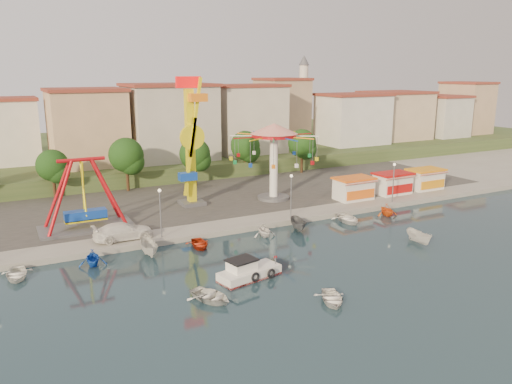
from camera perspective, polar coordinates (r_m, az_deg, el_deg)
ground at (r=45.98m, az=3.94°, el=-9.03°), size 200.00×200.00×0.00m
quay_deck at (r=102.08m, az=-14.56°, el=3.36°), size 200.00×100.00×0.60m
asphalt_pad at (r=71.82m, az=-8.64°, el=-0.31°), size 90.00×28.00×0.01m
hill_terrace at (r=106.71m, az=-15.23°, el=4.40°), size 200.00×60.00×3.00m
pirate_ship_ride at (r=58.01m, az=-19.07°, el=-0.39°), size 10.00×5.00×8.00m
kamikaze_tower at (r=64.52m, az=-7.37°, el=5.41°), size 3.54×3.10×16.50m
wave_swinger at (r=67.29m, az=2.05°, el=5.49°), size 11.60×11.60×10.40m
booth_left at (r=69.39m, az=11.10°, el=0.42°), size 5.40×3.78×3.08m
booth_mid at (r=73.89m, az=15.34°, el=0.99°), size 5.40×3.78×3.08m
booth_right at (r=78.30m, az=18.77°, el=1.44°), size 5.40×3.78×3.08m
lamp_post_1 at (r=53.17m, az=-10.85°, el=-2.55°), size 0.14×0.14×5.00m
lamp_post_2 at (r=59.53m, az=4.03°, el=-0.60°), size 0.14×0.14×5.00m
lamp_post_3 at (r=69.08m, az=15.41°, el=0.93°), size 0.14×0.14×5.00m
tree_1 at (r=73.66m, az=-22.25°, el=2.83°), size 4.35×4.35×6.80m
tree_2 at (r=74.66m, az=-14.62°, el=4.10°), size 5.02×5.02×7.85m
tree_3 at (r=76.19m, az=-7.01°, el=4.34°), size 4.68×4.68×7.32m
tree_4 at (r=82.81m, az=-1.25°, el=5.31°), size 4.86×4.86×7.60m
tree_5 at (r=86.16m, az=5.29°, el=5.56°), size 4.83×4.83×7.54m
building_1 at (r=88.07m, az=-26.85°, el=5.39°), size 12.33×9.01×8.63m
building_2 at (r=89.63m, az=-18.50°, el=7.10°), size 11.95×9.28×11.23m
building_3 at (r=89.94m, az=-9.37°, el=6.98°), size 12.59×10.50×9.20m
building_4 at (r=98.04m, az=-2.47°, el=7.70°), size 10.75×9.23×9.24m
building_5 at (r=102.70m, az=4.78°, el=8.48°), size 12.77×10.96×11.21m
building_6 at (r=108.16m, az=10.58°, el=8.86°), size 8.23×8.98×12.36m
building_7 at (r=119.65m, az=13.61°, el=8.28°), size 11.59×10.93×8.76m
building_8 at (r=124.61m, az=20.54°, el=8.89°), size 12.84×9.28×12.58m
building_9 at (r=136.77m, az=23.47°, el=8.26°), size 12.95×9.17×9.21m
minaret at (r=107.47m, az=5.42°, el=10.80°), size 2.80×2.80×18.00m
cabin_motorboat at (r=44.24m, az=-0.93°, el=-9.18°), size 6.02×3.28×2.01m
rowboat_a at (r=40.39m, az=-5.20°, el=-11.76°), size 4.09×4.66×0.80m
rowboat_b at (r=40.40m, az=8.67°, el=-11.93°), size 3.67×4.17×0.72m
skiff at (r=55.47m, az=18.15°, el=-4.92°), size 1.70×3.71×1.39m
van at (r=53.89m, az=-14.94°, el=-4.35°), size 6.20×2.72×1.77m
moored_boat_0 at (r=49.02m, az=-25.72°, el=-8.47°), size 2.93×3.88×0.76m
moored_boat_1 at (r=49.34m, az=-18.18°, el=-7.12°), size 2.99×3.33×1.56m
moored_boat_2 at (r=50.38m, az=-12.07°, el=-6.31°), size 1.86×4.11×1.54m
moored_boat_3 at (r=52.02m, az=-6.49°, el=-5.92°), size 2.93×3.79×0.72m
moored_boat_4 at (r=54.92m, az=0.94°, el=-4.36°), size 2.69×3.04×1.48m
moored_boat_5 at (r=57.09m, az=4.88°, el=-3.72°), size 2.41×3.98×1.44m
moored_boat_6 at (r=61.11m, az=10.47°, el=-3.02°), size 3.51×4.54×0.87m
moored_boat_7 at (r=64.84m, az=14.73°, el=-1.96°), size 3.16×3.46×1.56m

